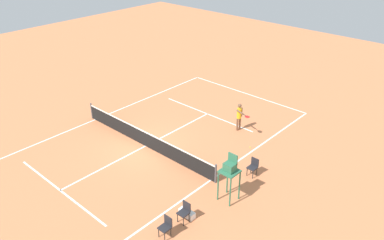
% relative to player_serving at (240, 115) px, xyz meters
% --- Properties ---
extents(ground_plane, '(60.00, 60.00, 0.00)m').
position_rel_player_serving_xyz_m(ground_plane, '(2.88, 5.11, -1.07)').
color(ground_plane, '#D37A4C').
extents(court_lines, '(9.86, 20.17, 0.01)m').
position_rel_player_serving_xyz_m(court_lines, '(2.88, 5.11, -1.06)').
color(court_lines, white).
rests_on(court_lines, ground).
extents(tennis_net, '(10.46, 0.10, 1.07)m').
position_rel_player_serving_xyz_m(tennis_net, '(2.88, 5.11, -0.57)').
color(tennis_net, '#4C4C51').
rests_on(tennis_net, ground).
extents(player_serving, '(1.23, 0.87, 1.78)m').
position_rel_player_serving_xyz_m(player_serving, '(0.00, 0.00, 0.00)').
color(player_serving, brown).
rests_on(player_serving, ground).
extents(tennis_ball, '(0.07, 0.07, 0.07)m').
position_rel_player_serving_xyz_m(tennis_ball, '(-1.71, 1.22, -1.03)').
color(tennis_ball, '#CCE033').
rests_on(tennis_ball, ground).
extents(umpire_chair, '(0.80, 0.80, 2.41)m').
position_rel_player_serving_xyz_m(umpire_chair, '(-3.54, 5.68, 0.54)').
color(umpire_chair, '#2D6B4C').
rests_on(umpire_chair, ground).
extents(courtside_chair_near, '(0.44, 0.46, 0.95)m').
position_rel_player_serving_xyz_m(courtside_chair_near, '(-3.02, 8.13, -0.53)').
color(courtside_chair_near, '#262626').
rests_on(courtside_chair_near, ground).
extents(courtside_chair_mid, '(0.44, 0.46, 0.95)m').
position_rel_player_serving_xyz_m(courtside_chair_mid, '(-3.29, 3.33, -0.53)').
color(courtside_chair_mid, '#262626').
rests_on(courtside_chair_mid, ground).
extents(courtside_chair_far, '(0.44, 0.46, 0.95)m').
position_rel_player_serving_xyz_m(courtside_chair_far, '(-3.07, 9.30, -0.53)').
color(courtside_chair_far, '#262626').
rests_on(courtside_chair_far, ground).
extents(equipment_bag, '(0.76, 0.32, 0.30)m').
position_rel_player_serving_xyz_m(equipment_bag, '(-2.90, 7.84, -0.92)').
color(equipment_bag, white).
rests_on(equipment_bag, ground).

